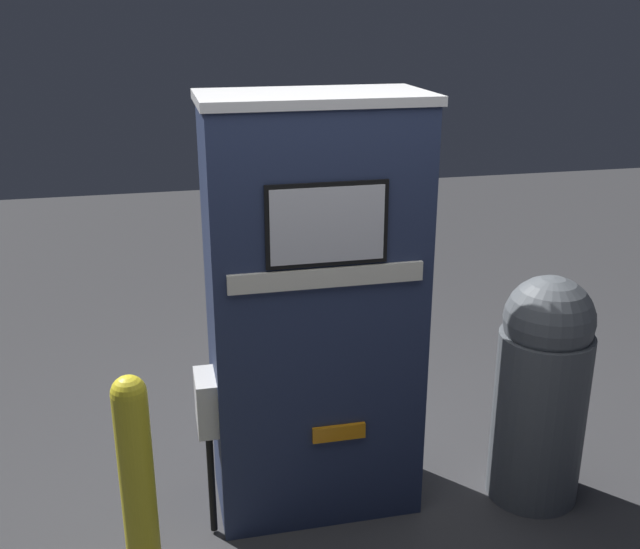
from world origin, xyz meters
TOP-DOWN VIEW (x-y plane):
  - ground_plane at (0.00, 0.00)m, footprint 14.00×14.00m
  - gas_pump at (-0.00, 0.25)m, footprint 1.04×0.54m
  - safety_bollard at (-0.82, -0.24)m, footprint 0.14×0.14m
  - trash_bin at (1.06, 0.04)m, footprint 0.44×0.44m

SIDE VIEW (x-z plane):
  - ground_plane at x=0.00m, z-range 0.00..0.00m
  - safety_bollard at x=-0.82m, z-range 0.03..1.03m
  - trash_bin at x=1.06m, z-range 0.01..1.15m
  - gas_pump at x=0.00m, z-range 0.00..1.96m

